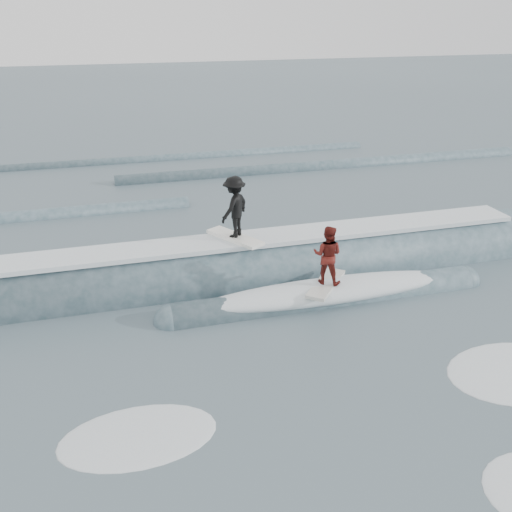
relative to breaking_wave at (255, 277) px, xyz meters
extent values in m
plane|color=#3C4C58|center=(-0.19, -6.35, -0.04)|extent=(160.00, 160.00, 0.00)
cylinder|color=#334D57|center=(-0.19, 0.23, -0.04)|extent=(21.45, 2.30, 2.30)
cylinder|color=#334D57|center=(1.61, -1.97, -0.04)|extent=(9.00, 0.97, 0.97)
sphere|color=#334D57|center=(-2.89, -1.97, -0.04)|extent=(0.97, 0.97, 0.97)
sphere|color=#334D57|center=(6.11, -1.97, -0.04)|extent=(0.97, 0.97, 0.97)
cube|color=white|center=(-0.19, 0.23, 1.18)|extent=(18.00, 1.30, 0.14)
ellipsoid|color=white|center=(1.61, -1.97, 0.26)|extent=(7.60, 1.30, 0.60)
cube|color=white|center=(-0.56, 0.23, 1.30)|extent=(1.47, 2.01, 0.10)
imported|color=black|center=(-0.56, 0.23, 2.28)|extent=(1.34, 1.33, 1.85)
cube|color=silver|center=(1.54, -1.97, 0.50)|extent=(1.71, 1.88, 0.10)
imported|color=#5B1611|center=(1.54, -1.97, 1.40)|extent=(1.04, 0.99, 1.70)
ellipsoid|color=white|center=(-4.16, -6.23, -0.04)|extent=(2.65, 1.81, 0.10)
cylinder|color=#334D57|center=(7.35, 11.65, -0.04)|extent=(22.00, 0.80, 0.80)
cylinder|color=#334D57|center=(-0.11, 15.65, -0.04)|extent=(22.00, 0.60, 0.60)
camera|label=1|loc=(-4.34, -15.37, 7.76)|focal=40.00mm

